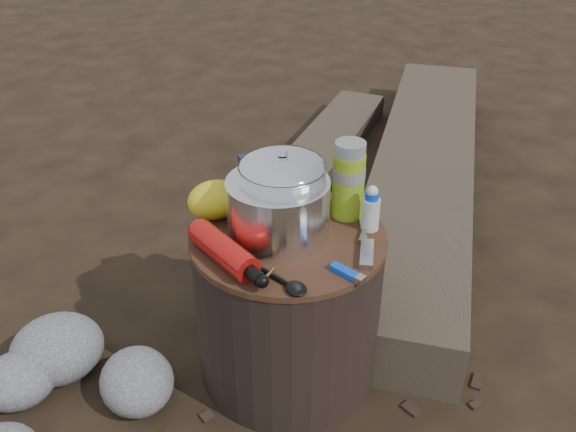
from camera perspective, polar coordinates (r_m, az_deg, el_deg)
name	(u,v)px	position (r m, az deg, el deg)	size (l,w,h in m)	color
ground	(288,366)	(1.73, 0.00, -13.65)	(60.00, 60.00, 0.00)	black
stump	(288,305)	(1.58, 0.00, -8.21)	(0.46, 0.46, 0.43)	black
log_main	(423,172)	(2.51, 12.39, 3.95)	(0.36, 2.17, 0.18)	#3F3429
log_small	(324,151)	(2.73, 3.30, 6.03)	(0.23, 1.24, 0.10)	#3F3429
foil_windscreen	(278,209)	(1.42, -0.93, 0.66)	(0.24, 0.24, 0.14)	silver
camping_pot	(283,192)	(1.43, -0.50, 2.19)	(0.20, 0.20, 0.20)	silver
fuel_bottle	(224,250)	(1.36, -5.92, -3.19)	(0.06, 0.25, 0.06)	red
thermos	(349,180)	(1.49, 5.61, 3.32)	(0.08, 0.08, 0.19)	#7EA81C
travel_mug	(303,182)	(1.57, 1.37, 3.17)	(0.07, 0.07, 0.11)	black
stuff_sack	(215,200)	(1.51, -6.75, 1.51)	(0.14, 0.11, 0.09)	yellow
food_pouch	(262,179)	(1.55, -2.45, 3.44)	(0.11, 0.02, 0.14)	navy
lighter	(344,271)	(1.33, 5.24, -5.11)	(0.02, 0.08, 0.02)	blue
multitool	(367,254)	(1.39, 7.28, -3.51)	(0.03, 0.10, 0.01)	#BBBABF
pot_grabber	(363,230)	(1.47, 6.98, -1.30)	(0.03, 0.13, 0.01)	#BBBABF
spork	(269,273)	(1.32, -1.78, -5.28)	(0.04, 0.17, 0.01)	black
squeeze_bottle	(371,210)	(1.47, 7.66, 0.54)	(0.04, 0.04, 0.10)	silver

